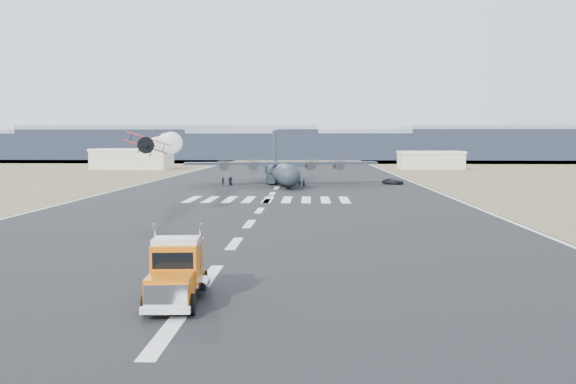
# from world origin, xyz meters

# --- Properties ---
(ground) EXTENTS (500.00, 500.00, 0.00)m
(ground) POSITION_xyz_m (0.00, 0.00, 0.00)
(ground) COLOR black
(ground) RESTS_ON ground
(scrub_far) EXTENTS (500.00, 80.00, 0.00)m
(scrub_far) POSITION_xyz_m (0.00, 230.00, 0.00)
(scrub_far) COLOR brown
(scrub_far) RESTS_ON ground
(runway_markings) EXTENTS (60.00, 260.00, 0.01)m
(runway_markings) POSITION_xyz_m (0.00, 60.00, 0.01)
(runway_markings) COLOR silver
(runway_markings) RESTS_ON ground
(ridge_seg_b) EXTENTS (150.00, 50.00, 15.00)m
(ridge_seg_b) POSITION_xyz_m (-130.00, 260.00, 7.50)
(ridge_seg_b) COLOR gray
(ridge_seg_b) RESTS_ON ground
(ridge_seg_c) EXTENTS (150.00, 50.00, 17.00)m
(ridge_seg_c) POSITION_xyz_m (-65.00, 260.00, 8.50)
(ridge_seg_c) COLOR gray
(ridge_seg_c) RESTS_ON ground
(ridge_seg_d) EXTENTS (150.00, 50.00, 13.00)m
(ridge_seg_d) POSITION_xyz_m (0.00, 260.00, 6.50)
(ridge_seg_d) COLOR gray
(ridge_seg_d) RESTS_ON ground
(ridge_seg_e) EXTENTS (150.00, 50.00, 15.00)m
(ridge_seg_e) POSITION_xyz_m (65.00, 260.00, 7.50)
(ridge_seg_e) COLOR gray
(ridge_seg_e) RESTS_ON ground
(ridge_seg_f) EXTENTS (150.00, 50.00, 17.00)m
(ridge_seg_f) POSITION_xyz_m (130.00, 260.00, 8.50)
(ridge_seg_f) COLOR gray
(ridge_seg_f) RESTS_ON ground
(hangar_left) EXTENTS (24.50, 14.50, 6.70)m
(hangar_left) POSITION_xyz_m (-52.00, 145.00, 3.41)
(hangar_left) COLOR beige
(hangar_left) RESTS_ON ground
(hangar_right) EXTENTS (20.50, 12.50, 5.90)m
(hangar_right) POSITION_xyz_m (46.00, 150.00, 3.01)
(hangar_right) COLOR beige
(hangar_right) RESTS_ON ground
(semi_truck) EXTENTS (3.20, 8.25, 3.66)m
(semi_truck) POSITION_xyz_m (-0.78, -6.05, 1.80)
(semi_truck) COLOR black
(semi_truck) RESTS_ON ground
(aerobatic_biplane) EXTENTS (5.56, 5.20, 3.03)m
(aerobatic_biplane) POSITION_xyz_m (-13.69, 32.13, 8.77)
(aerobatic_biplane) COLOR red
(smoke_trail) EXTENTS (4.40, 22.00, 3.61)m
(smoke_trail) POSITION_xyz_m (-15.79, 50.57, 8.91)
(smoke_trail) COLOR white
(transport_aircraft) EXTENTS (40.41, 33.11, 11.68)m
(transport_aircraft) POSITION_xyz_m (0.21, 82.21, 3.01)
(transport_aircraft) COLOR #202A31
(transport_aircraft) RESTS_ON ground
(support_vehicle) EXTENTS (5.04, 3.33, 1.29)m
(support_vehicle) POSITION_xyz_m (24.12, 82.32, 0.64)
(support_vehicle) COLOR black
(support_vehicle) RESTS_ON ground
(crew_a) EXTENTS (0.81, 0.81, 1.72)m
(crew_a) POSITION_xyz_m (5.32, 72.46, 0.86)
(crew_a) COLOR black
(crew_a) RESTS_ON ground
(crew_b) EXTENTS (0.93, 0.85, 1.63)m
(crew_b) POSITION_xyz_m (-11.55, 78.16, 0.81)
(crew_b) COLOR black
(crew_b) RESTS_ON ground
(crew_c) EXTENTS (0.59, 1.16, 1.75)m
(crew_c) POSITION_xyz_m (0.74, 74.65, 0.88)
(crew_c) COLOR black
(crew_c) RESTS_ON ground
(crew_d) EXTENTS (0.90, 1.10, 1.67)m
(crew_d) POSITION_xyz_m (4.44, 74.77, 0.84)
(crew_d) COLOR black
(crew_d) RESTS_ON ground
(crew_e) EXTENTS (0.82, 0.98, 1.72)m
(crew_e) POSITION_xyz_m (-9.97, 78.91, 0.86)
(crew_e) COLOR black
(crew_e) RESTS_ON ground
(crew_f) EXTENTS (1.35, 1.51, 1.66)m
(crew_f) POSITION_xyz_m (0.85, 74.81, 0.83)
(crew_f) COLOR black
(crew_f) RESTS_ON ground
(crew_g) EXTENTS (0.75, 0.78, 1.66)m
(crew_g) POSITION_xyz_m (3.18, 76.67, 0.83)
(crew_g) COLOR black
(crew_g) RESTS_ON ground
(crew_h) EXTENTS (0.81, 0.89, 1.56)m
(crew_h) POSITION_xyz_m (-10.19, 77.63, 0.78)
(crew_h) COLOR black
(crew_h) RESTS_ON ground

